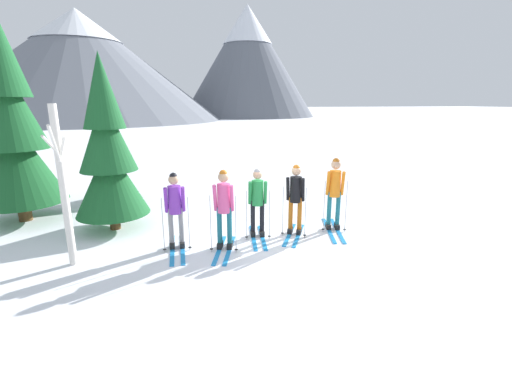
# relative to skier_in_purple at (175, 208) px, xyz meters

# --- Properties ---
(ground_plane) EXTENTS (400.00, 400.00, 0.00)m
(ground_plane) POSITION_rel_skier_in_purple_xyz_m (2.04, 0.12, -0.94)
(ground_plane) COLOR white
(skier_in_purple) EXTENTS (0.61, 1.69, 1.71)m
(skier_in_purple) POSITION_rel_skier_in_purple_xyz_m (0.00, 0.00, 0.00)
(skier_in_purple) COLOR #1E84D1
(skier_in_purple) RESTS_ON ground
(skier_in_pink) EXTENTS (0.77, 1.58, 1.78)m
(skier_in_pink) POSITION_rel_skier_in_purple_xyz_m (1.03, -0.28, 0.08)
(skier_in_pink) COLOR #1E84D1
(skier_in_pink) RESTS_ON ground
(skier_in_green) EXTENTS (0.60, 1.63, 1.67)m
(skier_in_green) POSITION_rel_skier_in_purple_xyz_m (1.91, 0.25, 0.00)
(skier_in_green) COLOR #1E84D1
(skier_in_green) RESTS_ON ground
(skier_in_black) EXTENTS (1.02, 1.51, 1.73)m
(skier_in_black) POSITION_rel_skier_in_purple_xyz_m (2.85, 0.18, 0.05)
(skier_in_black) COLOR #1E84D1
(skier_in_black) RESTS_ON ground
(skier_in_orange) EXTENTS (0.80, 1.80, 1.84)m
(skier_in_orange) POSITION_rel_skier_in_purple_xyz_m (3.89, 0.22, 0.09)
(skier_in_orange) COLOR #1E84D1
(skier_in_orange) RESTS_ON ground
(pine_tree_near) EXTENTS (2.30, 2.30, 5.55)m
(pine_tree_near) POSITION_rel_skier_in_purple_xyz_m (-3.97, 2.98, 1.60)
(pine_tree_near) COLOR #51381E
(pine_tree_near) RESTS_ON ground
(pine_tree_mid) EXTENTS (1.78, 1.78, 4.30)m
(pine_tree_mid) POSITION_rel_skier_in_purple_xyz_m (-1.49, 1.65, 1.03)
(pine_tree_mid) COLOR #51381E
(pine_tree_mid) RESTS_ON ground
(pine_tree_far) EXTENTS (1.50, 1.50, 3.63)m
(pine_tree_far) POSITION_rel_skier_in_purple_xyz_m (-1.91, 4.54, 0.72)
(pine_tree_far) COLOR #51381E
(pine_tree_far) RESTS_ON ground
(birch_tree_tall) EXTENTS (0.36, 0.85, 3.14)m
(birch_tree_tall) POSITION_rel_skier_in_purple_xyz_m (-2.05, -0.33, 0.70)
(birch_tree_tall) COLOR silver
(birch_tree_tall) RESTS_ON ground
(mountain_ridge_distant) EXTENTS (68.70, 46.94, 22.69)m
(mountain_ridge_distant) POSITION_rel_skier_in_purple_xyz_m (-3.05, 63.85, 9.05)
(mountain_ridge_distant) COLOR slate
(mountain_ridge_distant) RESTS_ON ground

